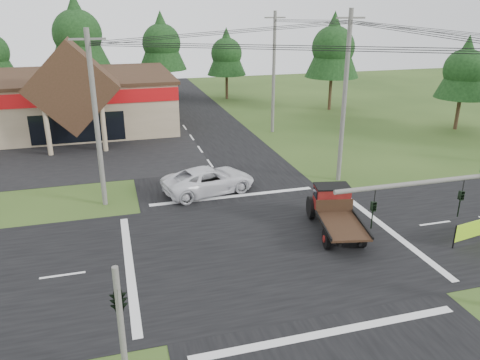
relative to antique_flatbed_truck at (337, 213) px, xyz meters
name	(u,v)px	position (x,y,z in m)	size (l,w,h in m)	color
ground	(269,247)	(-4.03, -0.55, -1.18)	(120.00, 120.00, 0.00)	#284117
road_ns	(269,247)	(-4.03, -0.55, -1.17)	(12.00, 120.00, 0.02)	black
road_ew	(269,247)	(-4.03, -0.55, -1.17)	(120.00, 12.00, 0.02)	black
parking_apron	(26,160)	(-18.03, 18.45, -1.16)	(28.00, 14.00, 0.02)	black
cvs_building	(18,102)	(-19.73, 29.02, 1.60)	(30.40, 18.20, 9.19)	gray
traffic_signal_corner	(117,289)	(-11.53, -7.87, 2.34)	(0.53, 2.48, 4.40)	#595651
utility_pole_nw	(96,119)	(-12.03, 7.45, 4.21)	(2.00, 0.30, 10.50)	#595651
utility_pole_ne	(345,97)	(3.97, 7.45, 4.71)	(2.00, 0.30, 11.50)	#595651
utility_pole_n	(274,72)	(3.97, 21.45, 4.56)	(2.00, 0.30, 11.20)	#595651
tree_row_c	(77,32)	(-14.03, 40.45, 7.54)	(7.28, 7.28, 13.13)	#332316
tree_row_d	(161,41)	(-4.03, 41.45, 6.20)	(6.16, 6.16, 11.11)	#332316
tree_row_e	(226,52)	(3.97, 39.45, 4.85)	(5.04, 5.04, 9.09)	#332316
tree_side_ne	(333,45)	(13.97, 29.45, 6.20)	(6.16, 6.16, 11.11)	#332316
tree_side_e_near	(465,68)	(21.97, 17.45, 4.85)	(5.04, 5.04, 9.09)	#332316
antique_flatbed_truck	(337,213)	(0.00, 0.00, 0.00)	(2.15, 5.64, 2.36)	#500B0C
roadside_banner	(480,230)	(6.80, -2.91, -0.53)	(3.82, 0.11, 1.30)	#95D71C
white_pickup	(209,180)	(-5.36, 7.68, -0.33)	(2.82, 6.12, 1.70)	silver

